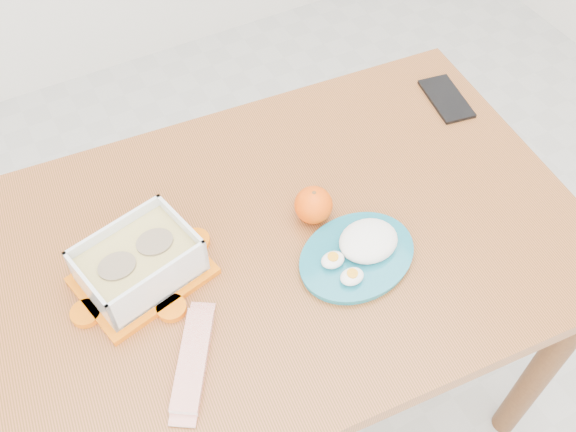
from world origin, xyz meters
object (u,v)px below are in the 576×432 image
food_container (139,263)px  dining_table (288,266)px  orange_fruit (313,205)px  rice_plate (361,250)px  smartphone (446,99)px

food_container → dining_table: bearing=-21.3°
dining_table → orange_fruit: (0.06, 0.02, 0.14)m
orange_fruit → rice_plate: 0.13m
rice_plate → smartphone: bearing=24.7°
dining_table → smartphone: size_ratio=8.07×
food_container → smartphone: (0.77, 0.13, -0.04)m
dining_table → food_container: bearing=176.5°
dining_table → smartphone: bearing=23.2°
dining_table → orange_fruit: bearing=19.1°
rice_plate → smartphone: 0.49m
food_container → rice_plate: (0.37, -0.15, -0.03)m
orange_fruit → smartphone: orange_fruit is taller
food_container → rice_plate: 0.40m
rice_plate → dining_table: bearing=122.7°
dining_table → smartphone: smartphone is taller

